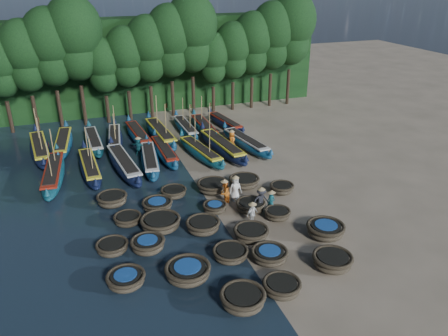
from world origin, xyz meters
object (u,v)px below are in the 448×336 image
object	(u,v)px
coracle_13	(251,233)
long_boat_4	(150,160)
coracle_8	(269,255)
coracle_17	(215,207)
long_boat_1	(53,174)
fisherman_3	(261,200)
long_boat_6	(201,152)
fisherman_0	(235,188)
fisherman_1	(271,200)
fisherman_5	(139,146)
long_boat_14	(160,133)
coracle_15	(128,219)
long_boat_3	(124,164)
fisherman_4	(252,213)
coracle_24	(244,181)
coracle_14	(277,214)
fisherman_6	(232,140)
coracle_20	(112,199)
coracle_9	(326,230)
long_boat_11	(94,141)
coracle_2	(243,299)
coracle_7	(230,253)
long_boat_13	(138,135)
coracle_11	(148,244)
long_boat_7	(222,146)
coracle_3	(282,287)
coracle_22	(174,192)
coracle_10	(112,247)
fisherman_2	(224,192)
coracle_19	(282,188)
long_boat_8	(246,142)
coracle_21	(157,205)
long_boat_2	(90,167)
coracle_23	(213,186)
long_boat_15	(186,128)
coracle_12	(203,225)
long_boat_16	(204,127)
long_boat_17	(225,123)
long_boat_10	(63,143)
long_boat_9	(40,149)
coracle_18	(251,205)

from	to	relation	value
coracle_13	long_boat_4	distance (m)	13.00
coracle_8	coracle_17	size ratio (longest dim) A/B	1.29
long_boat_1	fisherman_3	xyz separation A→B (m)	(12.75, -9.44, 0.30)
long_boat_6	fisherman_0	world-z (taller)	long_boat_6
fisherman_1	fisherman_5	size ratio (longest dim) A/B	0.94
long_boat_14	coracle_15	bearing A→B (deg)	-113.30
long_boat_3	fisherman_4	xyz separation A→B (m)	(6.34, -10.79, 0.24)
long_boat_6	coracle_13	bearing A→B (deg)	-103.42
coracle_15	coracle_24	world-z (taller)	coracle_24
coracle_14	fisherman_6	world-z (taller)	fisherman_6
coracle_20	long_boat_14	world-z (taller)	long_boat_14
coracle_9	long_boat_11	size ratio (longest dim) A/B	0.34
coracle_14	coracle_2	bearing A→B (deg)	-127.16
coracle_7	long_boat_13	bearing A→B (deg)	94.65
long_boat_6	fisherman_0	xyz separation A→B (m)	(0.08, -7.93, 0.39)
coracle_11	coracle_15	bearing A→B (deg)	101.27
long_boat_7	fisherman_5	distance (m)	7.14
coracle_2	coracle_3	xyz separation A→B (m)	(2.14, 0.22, -0.06)
coracle_3	coracle_22	xyz separation A→B (m)	(-2.58, 11.58, -0.04)
coracle_10	fisherman_2	distance (m)	8.40
coracle_19	long_boat_8	bearing A→B (deg)	84.42
coracle_14	coracle_21	size ratio (longest dim) A/B	0.85
long_boat_2	fisherman_3	world-z (taller)	long_boat_2
coracle_23	long_boat_15	world-z (taller)	long_boat_15
coracle_8	coracle_11	world-z (taller)	coracle_11
coracle_12	long_boat_15	bearing A→B (deg)	78.26
coracle_23	long_boat_7	xyz separation A→B (m)	(3.06, 6.66, 0.17)
coracle_21	long_boat_2	world-z (taller)	long_boat_2
coracle_13	coracle_15	xyz separation A→B (m)	(-6.57, 4.13, -0.06)
coracle_14	coracle_24	xyz separation A→B (m)	(-0.29, 4.91, 0.06)
long_boat_11	long_boat_6	bearing A→B (deg)	-36.29
coracle_12	long_boat_16	distance (m)	17.86
coracle_23	long_boat_17	distance (m)	14.04
coracle_7	long_boat_2	world-z (taller)	long_boat_2
coracle_14	long_boat_7	world-z (taller)	long_boat_7
long_boat_14	fisherman_5	world-z (taller)	long_boat_14
coracle_21	long_boat_17	size ratio (longest dim) A/B	0.32
coracle_11	long_boat_4	size ratio (longest dim) A/B	0.25
coracle_21	fisherman_0	bearing A→B (deg)	-4.69
coracle_15	long_boat_14	distance (m)	15.01
long_boat_8	long_boat_10	world-z (taller)	long_boat_10
coracle_14	coracle_22	distance (m)	7.51
coracle_22	long_boat_9	distance (m)	14.27
long_boat_8	fisherman_0	bearing A→B (deg)	-125.80
coracle_12	coracle_18	bearing A→B (deg)	20.48
coracle_3	fisherman_5	distance (m)	20.28
coracle_22	long_boat_7	bearing A→B (deg)	47.84
coracle_17	coracle_24	xyz separation A→B (m)	(3.22, 2.82, 0.05)
coracle_18	coracle_22	bearing A→B (deg)	140.02
coracle_20	long_boat_13	bearing A→B (deg)	72.41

